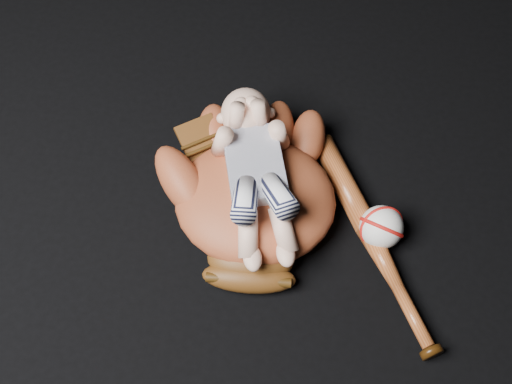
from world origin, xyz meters
TOP-DOWN VIEW (x-y plane):
  - baseball_glove at (-0.03, 0.03)m, footprint 0.37×0.42m
  - newborn_baby at (-0.03, 0.03)m, footprint 0.23×0.37m
  - baseball_bat at (0.19, -0.03)m, footprint 0.23×0.43m
  - baseball at (0.20, -0.01)m, footprint 0.08×0.08m

SIDE VIEW (x-z plane):
  - baseball_bat at x=0.19m, z-range 0.00..0.04m
  - baseball at x=0.20m, z-range 0.00..0.08m
  - baseball_glove at x=-0.03m, z-range 0.00..0.13m
  - newborn_baby at x=-0.03m, z-range 0.05..0.19m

